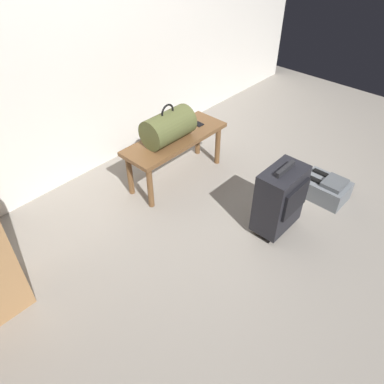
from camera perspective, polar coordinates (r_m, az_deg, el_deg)
The scene contains 7 objects.
ground_plane at distance 2.97m, azimuth 6.53°, elevation -6.30°, with size 6.60×6.60×0.00m, color gray.
back_wall at distance 3.33m, azimuth -16.27°, elevation 25.69°, with size 6.00×0.10×2.80m, color silver.
bench at distance 3.31m, azimuth -2.55°, elevation 7.48°, with size 1.00×0.36×0.44m.
duffel_bag_olive at distance 3.15m, azimuth -3.69°, elevation 10.00°, with size 0.44×0.26×0.34m.
cell_phone at distance 3.47m, azimuth 0.61°, elevation 10.61°, with size 0.07×0.14×0.01m.
suitcase_upright_charcoal at distance 2.86m, azimuth 13.43°, elevation -0.99°, with size 0.39×0.26×0.60m.
backpack_grey at distance 3.43m, azimuth 19.88°, elevation 0.52°, with size 0.28×0.38×0.21m.
Camera 1 is at (-1.74, -1.15, 2.12)m, focal length 34.53 mm.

